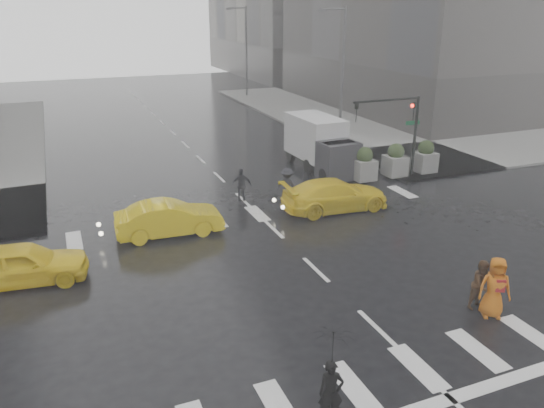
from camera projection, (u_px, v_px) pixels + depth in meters
name	position (u px, v px, depth m)	size (l,w,h in m)	color
ground	(316.00, 270.00, 19.24)	(120.00, 120.00, 0.00)	black
sidewalk_ne	(438.00, 128.00, 41.31)	(35.00, 35.00, 0.15)	slate
road_markings	(316.00, 269.00, 19.24)	(18.00, 48.00, 0.01)	silver
traffic_signal_pole	(401.00, 121.00, 28.25)	(4.45, 0.42, 4.50)	black
street_lamp_near	(341.00, 68.00, 36.97)	(2.15, 0.22, 9.00)	#59595B
street_lamp_far	(245.00, 48.00, 54.29)	(2.15, 0.22, 9.00)	#59595B
planter_west	(364.00, 165.00, 28.49)	(1.10, 1.10, 1.80)	slate
planter_mid	(395.00, 161.00, 29.20)	(1.10, 1.10, 1.80)	slate
planter_east	(425.00, 157.00, 29.91)	(1.10, 1.10, 1.80)	slate
pedestrian_black	(332.00, 361.00, 11.69)	(1.20, 1.21, 2.43)	black
pedestrian_brown	(482.00, 285.00, 16.55)	(0.79, 0.62, 1.64)	#482E19
pedestrian_orange	(495.00, 287.00, 16.06)	(1.14, 1.00, 1.96)	#C9620E
pedestrian_far_a	(242.00, 185.00, 25.76)	(0.96, 0.59, 1.64)	black
pedestrian_far_b	(287.00, 186.00, 25.43)	(1.14, 0.63, 1.76)	black
taxi_front	(22.00, 264.00, 18.07)	(1.72, 4.27, 1.46)	yellow
taxi_mid	(169.00, 218.00, 21.95)	(1.53, 4.39, 1.45)	yellow
taxi_rear	(335.00, 195.00, 24.66)	(2.06, 4.47, 1.47)	yellow
box_truck	(321.00, 143.00, 30.42)	(2.12, 5.65, 3.00)	silver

